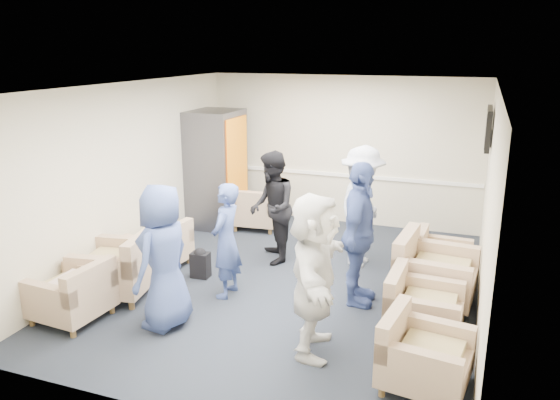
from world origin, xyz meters
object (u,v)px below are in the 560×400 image
(person_back_left, at_px, (272,208))
(person_mid_right, at_px, (359,234))
(armchair_left_mid, at_px, (121,269))
(armchair_right_midnear, at_px, (419,310))
(armchair_right_far, at_px, (438,260))
(armchair_corner, at_px, (257,211))
(person_front_left, at_px, (163,257))
(armchair_right_near, at_px, (420,357))
(person_back_right, at_px, (362,207))
(person_mid_left, at_px, (226,241))
(vending_machine, at_px, (216,169))
(person_front_right, at_px, (314,275))
(armchair_left_far, at_px, (162,248))
(armchair_right_midfar, at_px, (431,275))
(armchair_left_near, at_px, (74,296))

(person_back_left, relative_size, person_mid_right, 0.92)
(armchair_left_mid, height_order, armchair_right_midnear, armchair_left_mid)
(armchair_right_far, bearing_deg, person_back_left, 94.62)
(armchair_corner, height_order, person_front_left, person_front_left)
(armchair_right_near, height_order, armchair_right_midnear, armchair_right_midnear)
(armchair_right_near, xyz_separation_m, armchair_right_far, (-0.03, 2.64, -0.01))
(person_back_right, bearing_deg, person_mid_left, 145.55)
(armchair_left_mid, distance_m, person_front_left, 1.22)
(armchair_right_near, height_order, vending_machine, vending_machine)
(armchair_right_near, bearing_deg, person_mid_right, 39.24)
(armchair_right_far, height_order, armchair_corner, armchair_corner)
(person_mid_left, bearing_deg, armchair_left_mid, -70.69)
(armchair_right_far, xyz_separation_m, armchair_corner, (-3.27, 1.26, 0.02))
(person_mid_left, relative_size, person_front_right, 0.86)
(armchair_left_far, distance_m, armchair_right_midfar, 3.86)
(armchair_right_midfar, height_order, person_back_left, person_back_left)
(vending_machine, xyz_separation_m, person_back_left, (1.59, -1.34, -0.20))
(armchair_right_near, relative_size, person_mid_left, 0.58)
(person_front_right, bearing_deg, armchair_left_near, 86.46)
(person_back_left, height_order, person_back_right, person_back_right)
(armchair_corner, bearing_deg, person_front_left, 90.11)
(armchair_right_far, distance_m, vending_machine, 4.29)
(armchair_right_far, relative_size, vending_machine, 0.37)
(armchair_right_far, bearing_deg, person_front_right, 156.87)
(armchair_right_near, relative_size, person_mid_right, 0.48)
(armchair_corner, xyz_separation_m, person_mid_right, (2.35, -2.33, 0.61))
(armchair_right_near, bearing_deg, person_mid_left, 73.20)
(armchair_right_midnear, height_order, vending_machine, vending_machine)
(person_mid_left, relative_size, person_back_left, 0.90)
(armchair_corner, height_order, person_mid_right, person_mid_right)
(armchair_left_mid, distance_m, armchair_right_midfar, 4.03)
(armchair_left_mid, distance_m, armchair_corner, 3.23)
(person_front_left, height_order, person_mid_left, person_front_left)
(armchair_right_midnear, height_order, armchair_right_far, armchair_right_midnear)
(armchair_left_near, relative_size, armchair_right_near, 0.96)
(armchair_right_near, bearing_deg, armchair_left_far, 74.21)
(person_mid_right, bearing_deg, armchair_right_near, -150.98)
(vending_machine, height_order, person_mid_right, vending_machine)
(vending_machine, distance_m, person_back_right, 3.05)
(armchair_left_mid, xyz_separation_m, armchair_right_near, (3.93, -0.73, -0.05))
(armchair_left_far, distance_m, vending_machine, 2.28)
(armchair_left_near, distance_m, armchair_right_near, 4.03)
(armchair_right_far, xyz_separation_m, person_back_right, (-1.16, 0.23, 0.60))
(person_front_left, distance_m, person_back_right, 3.17)
(armchair_right_midnear, bearing_deg, person_mid_left, 87.38)
(armchair_right_midnear, bearing_deg, armchair_left_far, 81.36)
(person_mid_right, relative_size, person_front_right, 1.04)
(armchair_left_far, bearing_deg, armchair_right_midfar, 99.09)
(armchair_right_midfar, bearing_deg, person_mid_left, 110.77)
(vending_machine, height_order, person_back_right, vending_machine)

